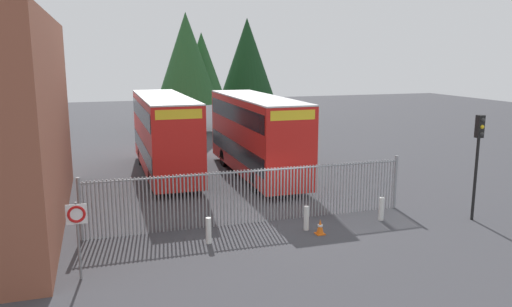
# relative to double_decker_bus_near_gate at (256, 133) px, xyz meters

# --- Properties ---
(ground_plane) EXTENTS (100.00, 100.00, 0.00)m
(ground_plane) POSITION_rel_double_decker_bus_near_gate_xyz_m (-1.15, 0.41, -2.42)
(ground_plane) COLOR #3D3D42
(palisade_fence) EXTENTS (13.17, 0.14, 2.35)m
(palisade_fence) POSITION_rel_double_decker_bus_near_gate_xyz_m (-2.55, -7.59, -1.24)
(palisade_fence) COLOR gray
(palisade_fence) RESTS_ON ground
(double_decker_bus_near_gate) EXTENTS (2.54, 10.81, 4.42)m
(double_decker_bus_near_gate) POSITION_rel_double_decker_bus_near_gate_xyz_m (0.00, 0.00, 0.00)
(double_decker_bus_near_gate) COLOR red
(double_decker_bus_near_gate) RESTS_ON ground
(double_decker_bus_behind_fence_left) EXTENTS (2.54, 10.81, 4.42)m
(double_decker_bus_behind_fence_left) POSITION_rel_double_decker_bus_near_gate_xyz_m (-4.77, 1.87, 0.00)
(double_decker_bus_behind_fence_left) COLOR red
(double_decker_bus_behind_fence_left) RESTS_ON ground
(bollard_near_left) EXTENTS (0.20, 0.20, 0.95)m
(bollard_near_left) POSITION_rel_double_decker_bus_near_gate_xyz_m (-4.72, -9.26, -1.95)
(bollard_near_left) COLOR silver
(bollard_near_left) RESTS_ON ground
(bollard_center_front) EXTENTS (0.20, 0.20, 0.95)m
(bollard_center_front) POSITION_rel_double_decker_bus_near_gate_xyz_m (-0.86, -9.06, -1.95)
(bollard_center_front) COLOR silver
(bollard_center_front) RESTS_ON ground
(bollard_near_right) EXTENTS (0.20, 0.20, 0.95)m
(bollard_near_right) POSITION_rel_double_decker_bus_near_gate_xyz_m (2.52, -8.88, -1.95)
(bollard_near_right) COLOR silver
(bollard_near_right) RESTS_ON ground
(traffic_cone_by_gate) EXTENTS (0.34, 0.34, 0.59)m
(traffic_cone_by_gate) POSITION_rel_double_decker_bus_near_gate_xyz_m (-0.54, -9.63, -2.13)
(traffic_cone_by_gate) COLOR orange
(traffic_cone_by_gate) RESTS_ON ground
(speed_limit_sign_post) EXTENTS (0.60, 0.14, 2.40)m
(speed_limit_sign_post) POSITION_rel_double_decker_bus_near_gate_xyz_m (-9.01, -11.00, -0.65)
(speed_limit_sign_post) COLOR slate
(speed_limit_sign_post) RESTS_ON ground
(traffic_light_kerbside) EXTENTS (0.28, 0.33, 4.30)m
(traffic_light_kerbside) POSITION_rel_double_decker_bus_near_gate_xyz_m (6.11, -9.97, 0.56)
(traffic_light_kerbside) COLOR black
(traffic_light_kerbside) RESTS_ON ground
(tree_tall_back) EXTENTS (5.24, 5.24, 10.17)m
(tree_tall_back) POSITION_rel_double_decker_bus_near_gate_xyz_m (5.89, 21.43, 4.00)
(tree_tall_back) COLOR #4C3823
(tree_tall_back) RESTS_ON ground
(tree_short_side) EXTENTS (5.33, 5.33, 10.19)m
(tree_short_side) POSITION_rel_double_decker_bus_near_gate_xyz_m (-0.83, 16.90, 3.95)
(tree_short_side) COLOR #4C3823
(tree_short_side) RESTS_ON ground
(tree_mid_row) EXTENTS (4.00, 4.00, 8.64)m
(tree_mid_row) POSITION_rel_double_decker_bus_near_gate_xyz_m (0.84, 18.69, 3.34)
(tree_mid_row) COLOR #4C3823
(tree_mid_row) RESTS_ON ground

